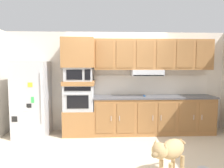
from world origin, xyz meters
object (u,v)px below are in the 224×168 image
Objects in this scene: refrigerator at (32,99)px; microwave at (79,74)px; screwdriver at (145,96)px; dog at (170,151)px; built_in_oven at (79,97)px.

refrigerator is 2.73× the size of microwave.
refrigerator reaches higher than screwdriver.
microwave is at bearing -95.77° from dog.
refrigerator is 12.21× the size of screwdriver.
microwave reaches higher than built_in_oven.
refrigerator reaches higher than built_in_oven.
dog is at bearing -91.25° from screwdriver.
microwave is (0.00, -0.00, 0.56)m from built_in_oven.
microwave is 0.90× the size of dog.
microwave is at bearing -0.77° from built_in_oven.
screwdriver is (1.58, -0.05, 0.03)m from built_in_oven.
built_in_oven is 1.09× the size of microwave.
built_in_oven reaches higher than dog.
dog is at bearing -53.69° from microwave.
refrigerator is at bearing -179.56° from screwdriver.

